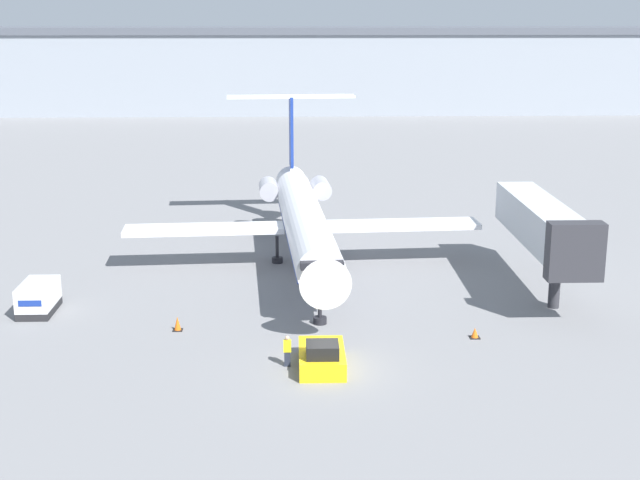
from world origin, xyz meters
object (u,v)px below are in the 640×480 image
Objects in this scene: jet_bridge at (543,225)px; pushback_tug at (322,357)px; worker_near_tug at (287,350)px; traffic_cone_left at (178,324)px; luggage_cart at (38,298)px; traffic_cone_right at (475,333)px; airplane_main at (304,218)px.

pushback_tug is at bearing -139.92° from jet_bridge.
worker_near_tug is at bearing -143.69° from jet_bridge.
jet_bridge is at bearing 40.08° from pushback_tug.
luggage_cart is at bearing 158.55° from traffic_cone_left.
airplane_main is at bearing 122.01° from traffic_cone_right.
luggage_cart is at bearing -174.38° from jet_bridge.
jet_bridge is at bearing 5.62° from luggage_cart.
pushback_tug is 19.25m from luggage_cart.
pushback_tug is 0.28× the size of jet_bridge.
luggage_cart reaches higher than traffic_cone_right.
worker_near_tug is (-1.11, -18.76, -2.63)m from airplane_main.
airplane_main is at bearing 91.99° from pushback_tug.
airplane_main is 16.73m from jet_bridge.
airplane_main is 8.62× the size of luggage_cart.
jet_bridge is (5.91, 8.29, 4.18)m from traffic_cone_right.
luggage_cart is 9.48m from traffic_cone_left.
luggage_cart is at bearing 168.54° from traffic_cone_right.
airplane_main is 7.30× the size of pushback_tug.
luggage_cart is 31.88m from jet_bridge.
traffic_cone_right is (9.38, -15.00, -3.21)m from airplane_main.
jet_bridge is (14.63, 12.31, 3.86)m from pushback_tug.
traffic_cone_left is 16.89m from traffic_cone_right.
airplane_main is at bearing 86.62° from worker_near_tug.
airplane_main reaches higher than pushback_tug.
jet_bridge reaches higher than traffic_cone_left.
traffic_cone_right is 0.04× the size of jet_bridge.
airplane_main reaches higher than traffic_cone_right.
traffic_cone_left is at bearing 144.61° from pushback_tug.
pushback_tug is at bearing -155.27° from traffic_cone_right.
airplane_main reaches higher than luggage_cart.
pushback_tug is 5.07× the size of traffic_cone_left.
pushback_tug is at bearing -35.39° from traffic_cone_left.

